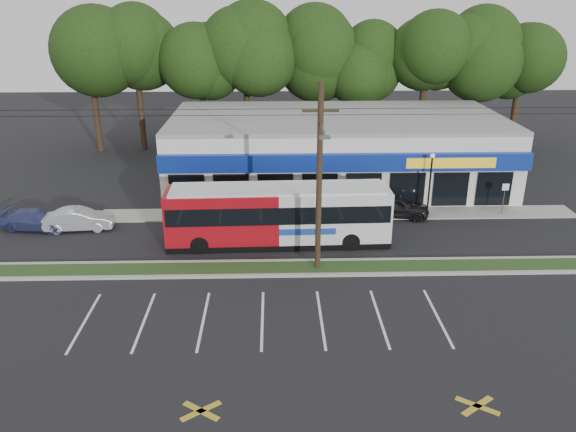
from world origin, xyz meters
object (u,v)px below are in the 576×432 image
(lamp_post, at_px, (430,177))
(metrobus, at_px, (278,214))
(car_blue, at_px, (35,220))
(car_silver, at_px, (79,219))
(sign_post, at_px, (505,193))
(pedestrian_a, at_px, (365,207))
(utility_pole, at_px, (316,174))
(car_dark, at_px, (396,206))
(pedestrian_b, at_px, (371,211))

(lamp_post, xyz_separation_m, metrobus, (-10.07, -4.30, -0.81))
(car_blue, bearing_deg, car_silver, -84.83)
(sign_post, xyz_separation_m, metrobus, (-15.07, -4.07, 0.31))
(car_silver, distance_m, pedestrian_a, 18.21)
(utility_pole, distance_m, lamp_post, 11.67)
(car_dark, relative_size, pedestrian_b, 2.43)
(car_dark, xyz_separation_m, pedestrian_a, (-2.18, -0.64, 0.20))
(pedestrian_a, distance_m, pedestrian_b, 0.69)
(utility_pole, relative_size, car_silver, 11.91)
(utility_pole, height_order, pedestrian_b, utility_pole)
(car_dark, bearing_deg, pedestrian_b, 134.78)
(car_dark, relative_size, car_blue, 1.02)
(metrobus, distance_m, pedestrian_a, 6.64)
(utility_pole, relative_size, pedestrian_a, 26.45)
(car_silver, xyz_separation_m, car_blue, (-2.78, 0.16, -0.07))
(utility_pole, relative_size, lamp_post, 11.76)
(car_silver, xyz_separation_m, pedestrian_a, (18.18, 1.02, 0.25))
(utility_pole, bearing_deg, car_silver, 157.70)
(utility_pole, relative_size, car_dark, 11.41)
(car_blue, bearing_deg, lamp_post, -77.58)
(utility_pole, height_order, car_blue, utility_pole)
(lamp_post, relative_size, car_dark, 0.97)
(car_silver, height_order, pedestrian_b, pedestrian_b)
(car_dark, relative_size, car_silver, 1.04)
(pedestrian_a, height_order, pedestrian_b, pedestrian_a)
(sign_post, height_order, car_dark, sign_post)
(car_dark, distance_m, car_silver, 20.43)
(car_dark, bearing_deg, utility_pole, 152.85)
(lamp_post, bearing_deg, car_dark, -172.34)
(utility_pole, relative_size, car_blue, 11.68)
(car_blue, bearing_deg, utility_pole, -101.07)
(car_silver, bearing_deg, sign_post, -92.08)
(utility_pole, height_order, lamp_post, utility_pole)
(sign_post, relative_size, car_dark, 0.51)
(metrobus, relative_size, pedestrian_a, 6.95)
(car_dark, distance_m, pedestrian_b, 2.25)
(pedestrian_a, relative_size, pedestrian_b, 1.05)
(metrobus, bearing_deg, car_dark, 25.44)
(utility_pole, xyz_separation_m, metrobus, (-1.90, 3.57, -3.55))
(utility_pole, distance_m, pedestrian_a, 9.06)
(metrobus, relative_size, car_blue, 3.07)
(lamp_post, relative_size, car_blue, 0.99)
(pedestrian_a, bearing_deg, pedestrian_b, 97.29)
(lamp_post, bearing_deg, metrobus, -156.87)
(metrobus, bearing_deg, car_silver, 167.81)
(lamp_post, distance_m, car_blue, 25.53)
(metrobus, height_order, car_blue, metrobus)
(pedestrian_a, bearing_deg, car_blue, -18.16)
(sign_post, relative_size, car_silver, 0.53)
(car_dark, bearing_deg, car_silver, 105.59)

